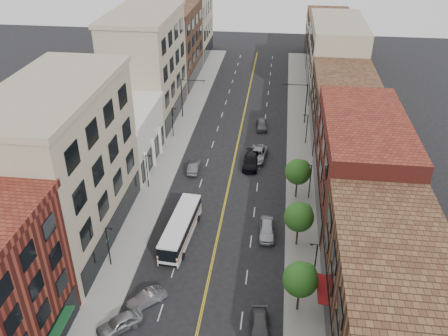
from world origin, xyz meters
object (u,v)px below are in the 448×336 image
at_px(car_parked_far, 267,229).
at_px(car_lane_b, 257,155).
at_px(car_angle_a, 120,323).
at_px(car_lane_behind, 194,167).
at_px(car_parked_mid, 260,328).
at_px(car_lane_c, 262,125).
at_px(car_angle_b, 147,298).
at_px(car_lane_a, 251,161).
at_px(city_bus, 181,227).

distance_m(car_parked_far, car_lane_b, 18.66).
bearing_deg(car_angle_a, car_lane_behind, 134.49).
xyz_separation_m(car_parked_mid, car_lane_b, (-2.32, 33.23, 0.12)).
height_order(car_lane_behind, car_lane_c, car_lane_c).
bearing_deg(car_lane_behind, car_angle_b, 88.34).
height_order(car_angle_a, car_lane_a, car_lane_a).
bearing_deg(car_parked_far, car_lane_c, 92.34).
bearing_deg(car_lane_a, car_lane_b, 71.49).
height_order(car_angle_a, car_lane_behind, car_angle_a).
height_order(city_bus, car_lane_c, city_bus).
bearing_deg(car_lane_c, car_parked_far, -90.98).
xyz_separation_m(city_bus, car_lane_c, (7.83, 31.38, -0.87)).
relative_size(city_bus, car_angle_b, 2.74).
height_order(city_bus, car_angle_a, city_bus).
relative_size(car_lane_a, car_lane_b, 0.97).
relative_size(car_angle_a, car_angle_b, 1.10).
relative_size(city_bus, car_parked_far, 2.30).
height_order(car_angle_a, car_parked_far, car_parked_far).
distance_m(car_lane_a, car_lane_c, 13.25).
height_order(city_bus, car_lane_a, city_bus).
bearing_deg(car_lane_behind, car_angle_a, 85.16).
xyz_separation_m(car_angle_a, car_lane_b, (10.75, 34.39, 0.04)).
relative_size(car_lane_behind, car_lane_c, 0.98).
height_order(car_angle_a, car_parked_mid, car_angle_a).
bearing_deg(city_bus, car_lane_c, 80.16).
distance_m(car_angle_b, car_lane_c, 42.91).
bearing_deg(car_lane_b, car_angle_a, -100.72).
height_order(car_angle_a, car_lane_b, car_lane_b).
distance_m(car_parked_mid, car_lane_behind, 30.67).
bearing_deg(car_lane_b, car_lane_a, -103.22).
bearing_deg(car_lane_b, car_angle_b, -99.72).
xyz_separation_m(city_bus, car_angle_b, (-1.33, -10.54, -0.96)).
bearing_deg(car_lane_c, car_angle_b, -107.64).
xyz_separation_m(car_parked_mid, car_lane_c, (-2.23, 44.22, 0.08)).
height_order(car_angle_b, car_lane_a, car_lane_a).
bearing_deg(car_lane_a, car_angle_a, -105.83).
distance_m(city_bus, car_lane_behind, 15.75).
relative_size(car_angle_a, car_lane_a, 0.80).
xyz_separation_m(car_angle_a, car_parked_mid, (13.06, 1.15, -0.08)).
relative_size(car_angle_b, car_lane_c, 0.91).
relative_size(city_bus, car_lane_b, 1.92).
relative_size(car_angle_a, car_parked_mid, 0.95).
height_order(car_parked_mid, car_lane_behind, car_lane_behind).
height_order(car_parked_mid, car_lane_b, car_lane_b).
relative_size(car_lane_a, car_lane_c, 1.25).
distance_m(car_parked_mid, car_parked_far, 14.71).
relative_size(car_lane_behind, car_lane_a, 0.78).
distance_m(car_lane_b, car_lane_c, 10.99).
xyz_separation_m(city_bus, car_lane_b, (7.75, 20.39, -0.83)).
xyz_separation_m(city_bus, car_lane_a, (6.94, 18.16, -0.82)).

